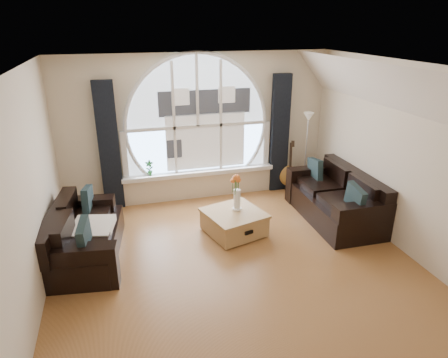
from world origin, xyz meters
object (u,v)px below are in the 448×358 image
(floor_lamp, at_px, (306,153))
(potted_plant, at_px, (149,168))
(sofa_left, at_px, (85,232))
(sofa_right, at_px, (334,197))
(guitar, at_px, (289,165))
(vase_flowers, at_px, (237,187))
(coffee_chest, at_px, (234,221))

(floor_lamp, distance_m, potted_plant, 3.01)
(sofa_left, distance_m, sofa_right, 4.05)
(sofa_left, height_order, floor_lamp, floor_lamp)
(sofa_right, distance_m, potted_plant, 3.33)
(guitar, xyz_separation_m, potted_plant, (-2.73, 0.12, 0.16))
(sofa_left, relative_size, potted_plant, 6.11)
(sofa_right, bearing_deg, sofa_left, -177.44)
(sofa_right, height_order, potted_plant, potted_plant)
(sofa_left, distance_m, vase_flowers, 2.36)
(sofa_right, relative_size, floor_lamp, 1.19)
(floor_lamp, bearing_deg, vase_flowers, -145.92)
(vase_flowers, xyz_separation_m, potted_plant, (-1.23, 1.46, -0.07))
(sofa_right, height_order, vase_flowers, vase_flowers)
(guitar, bearing_deg, floor_lamp, -11.05)
(sofa_right, xyz_separation_m, floor_lamp, (0.04, 1.23, 0.40))
(coffee_chest, distance_m, potted_plant, 1.98)
(floor_lamp, bearing_deg, coffee_chest, -145.40)
(sofa_right, bearing_deg, potted_plant, 154.01)
(coffee_chest, xyz_separation_m, potted_plant, (-1.16, 1.53, 0.49))
(sofa_right, distance_m, vase_flowers, 1.76)
(floor_lamp, bearing_deg, guitar, 151.19)
(floor_lamp, bearing_deg, sofa_left, -161.73)
(coffee_chest, height_order, floor_lamp, floor_lamp)
(sofa_right, bearing_deg, floor_lamp, 88.99)
(floor_lamp, relative_size, guitar, 1.51)
(coffee_chest, bearing_deg, sofa_right, -14.88)
(sofa_right, bearing_deg, vase_flowers, 179.62)
(vase_flowers, xyz_separation_m, floor_lamp, (1.77, 1.20, 0.03))
(coffee_chest, bearing_deg, sofa_left, 166.26)
(sofa_right, distance_m, guitar, 1.41)
(floor_lamp, relative_size, potted_plant, 5.58)
(coffee_chest, bearing_deg, floor_lamp, 18.71)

